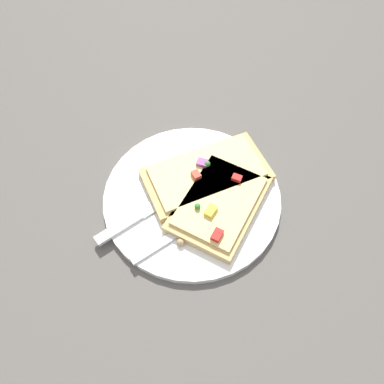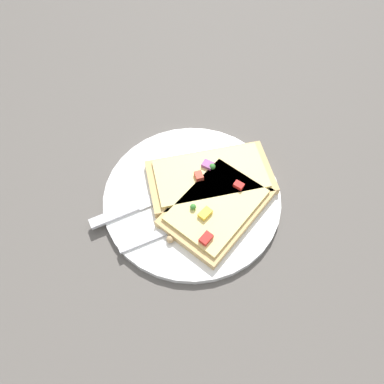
# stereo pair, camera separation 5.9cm
# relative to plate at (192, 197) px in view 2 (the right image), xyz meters

# --- Properties ---
(ground_plane) EXTENTS (4.00, 4.00, 0.00)m
(ground_plane) POSITION_rel_plate_xyz_m (0.00, 0.00, -0.01)
(ground_plane) COLOR #56514C
(plate) EXTENTS (0.29, 0.29, 0.01)m
(plate) POSITION_rel_plate_xyz_m (0.00, 0.00, 0.00)
(plate) COLOR white
(plate) RESTS_ON ground
(fork) EXTENTS (0.21, 0.06, 0.01)m
(fork) POSITION_rel_plate_xyz_m (0.01, 0.05, 0.01)
(fork) COLOR silver
(fork) RESTS_ON plate
(knife) EXTENTS (0.20, 0.06, 0.01)m
(knife) POSITION_rel_plate_xyz_m (0.08, -0.00, 0.01)
(knife) COLOR silver
(knife) RESTS_ON plate
(pizza_slice_main) EXTENTS (0.20, 0.10, 0.03)m
(pizza_slice_main) POSITION_rel_plate_xyz_m (-0.04, -0.02, 0.02)
(pizza_slice_main) COLOR tan
(pizza_slice_main) RESTS_ON plate
(pizza_slice_corner) EXTENTS (0.20, 0.19, 0.03)m
(pizza_slice_corner) POSITION_rel_plate_xyz_m (-0.03, 0.04, 0.02)
(pizza_slice_corner) COLOR tan
(pizza_slice_corner) RESTS_ON plate
(crumb_scatter) EXTENTS (0.06, 0.10, 0.01)m
(crumb_scatter) POSITION_rel_plate_xyz_m (0.04, 0.05, 0.01)
(crumb_scatter) COLOR tan
(crumb_scatter) RESTS_ON plate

